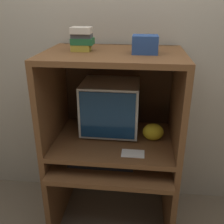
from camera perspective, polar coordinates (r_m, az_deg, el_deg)
name	(u,v)px	position (r m, az deg, el deg)	size (l,w,h in m)	color
wall_back	(119,59)	(2.20, 1.49, 11.39)	(6.00, 0.06, 2.60)	#B2A893
desk_base	(113,181)	(2.18, 0.15, -14.82)	(0.95, 0.73, 0.64)	brown
desk_monitor_shelf	(113,142)	(2.03, 0.32, -6.53)	(0.95, 0.67, 0.14)	brown
hutch_upper	(114,83)	(1.88, 0.46, 6.38)	(0.95, 0.67, 0.66)	brown
crt_monitor	(110,107)	(2.04, -0.33, 1.15)	(0.43, 0.38, 0.41)	beige
keyboard	(101,162)	(1.97, -2.30, -10.83)	(0.47, 0.16, 0.03)	black
mouse	(142,164)	(1.95, 6.59, -11.27)	(0.06, 0.04, 0.03)	black
snack_bag	(153,132)	(2.00, 8.94, -4.30)	(0.16, 0.12, 0.13)	gold
book_stack	(82,39)	(1.83, -6.61, 15.55)	(0.15, 0.11, 0.16)	gold
paper_card	(133,154)	(1.83, 4.57, -9.00)	(0.16, 0.10, 0.00)	white
storage_box	(145,44)	(1.74, 7.21, 14.39)	(0.16, 0.14, 0.11)	navy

